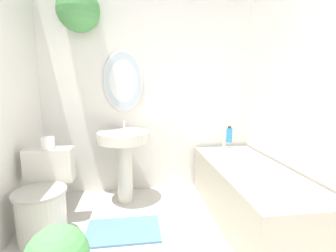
{
  "coord_description": "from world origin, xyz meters",
  "views": [
    {
      "loc": [
        -0.18,
        -0.39,
        1.26
      ],
      "look_at": [
        0.08,
        1.54,
        0.94
      ],
      "focal_mm": 26.0,
      "sensor_mm": 36.0,
      "label": 1
    }
  ],
  "objects_px": {
    "toilet": "(44,202)",
    "pedestal_sink": "(124,150)",
    "shampoo_bottle": "(229,135)",
    "toilet_paper_roll": "(48,143)",
    "bathtub": "(250,193)"
  },
  "relations": [
    {
      "from": "toilet",
      "to": "bathtub",
      "type": "relative_size",
      "value": 0.44
    },
    {
      "from": "toilet",
      "to": "pedestal_sink",
      "type": "height_order",
      "value": "pedestal_sink"
    },
    {
      "from": "toilet",
      "to": "shampoo_bottle",
      "type": "height_order",
      "value": "shampoo_bottle"
    },
    {
      "from": "shampoo_bottle",
      "to": "pedestal_sink",
      "type": "bearing_deg",
      "value": -172.16
    },
    {
      "from": "bathtub",
      "to": "toilet",
      "type": "bearing_deg",
      "value": 179.82
    },
    {
      "from": "shampoo_bottle",
      "to": "toilet_paper_roll",
      "type": "xyz_separation_m",
      "value": [
        -1.89,
        -0.5,
        0.08
      ]
    },
    {
      "from": "bathtub",
      "to": "toilet_paper_roll",
      "type": "relative_size",
      "value": 14.68
    },
    {
      "from": "toilet",
      "to": "pedestal_sink",
      "type": "relative_size",
      "value": 0.8
    },
    {
      "from": "pedestal_sink",
      "to": "shampoo_bottle",
      "type": "bearing_deg",
      "value": 7.84
    },
    {
      "from": "pedestal_sink",
      "to": "toilet_paper_roll",
      "type": "bearing_deg",
      "value": -152.95
    },
    {
      "from": "pedestal_sink",
      "to": "bathtub",
      "type": "relative_size",
      "value": 0.55
    },
    {
      "from": "toilet",
      "to": "shampoo_bottle",
      "type": "xyz_separation_m",
      "value": [
        1.89,
        0.71,
        0.38
      ]
    },
    {
      "from": "pedestal_sink",
      "to": "toilet_paper_roll",
      "type": "relative_size",
      "value": 8.01
    },
    {
      "from": "toilet_paper_roll",
      "to": "pedestal_sink",
      "type": "bearing_deg",
      "value": 27.05
    },
    {
      "from": "toilet",
      "to": "pedestal_sink",
      "type": "distance_m",
      "value": 0.89
    }
  ]
}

